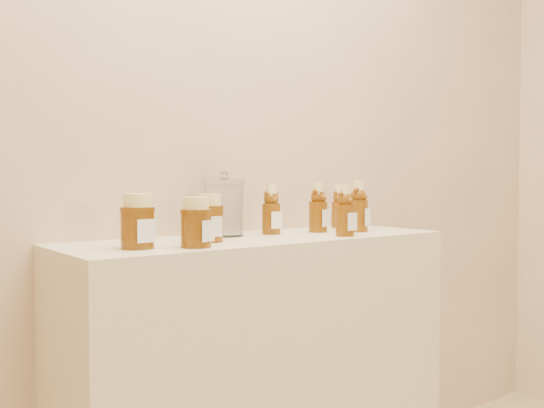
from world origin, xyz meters
TOP-DOWN VIEW (x-y plane):
  - wall_back at (0.00, 1.75)m, footprint 3.50×0.02m
  - display_table at (0.00, 1.55)m, footprint 1.20×0.40m
  - bear_bottle_back_left at (0.09, 1.61)m, footprint 0.06×0.06m
  - bear_bottle_back_mid at (0.26, 1.58)m, footprint 0.08×0.08m
  - bear_bottle_back_right at (0.44, 1.67)m, footprint 0.07×0.07m
  - bear_bottle_front_left at (0.23, 1.42)m, footprint 0.07×0.07m
  - bear_bottle_front_right at (0.37, 1.51)m, footprint 0.09×0.09m
  - honey_jar_left at (-0.42, 1.50)m, footprint 0.10×0.10m
  - honey_jar_back at (-0.19, 1.53)m, footprint 0.10×0.10m
  - honey_jar_front at (-0.29, 1.43)m, footprint 0.10×0.10m
  - glass_canister at (-0.06, 1.65)m, footprint 0.16×0.16m

SIDE VIEW (x-z plane):
  - display_table at x=0.00m, z-range 0.00..0.90m
  - honey_jar_front at x=-0.29m, z-range 0.90..1.03m
  - honey_jar_back at x=-0.19m, z-range 0.90..1.03m
  - honey_jar_left at x=-0.42m, z-range 0.90..1.04m
  - bear_bottle_back_right at x=0.44m, z-range 0.90..1.07m
  - bear_bottle_front_left at x=0.23m, z-range 0.90..1.08m
  - bear_bottle_back_left at x=0.09m, z-range 0.90..1.08m
  - bear_bottle_back_mid at x=0.26m, z-range 0.90..1.09m
  - glass_canister at x=-0.06m, z-range 0.90..1.09m
  - bear_bottle_front_right at x=0.37m, z-range 0.90..1.09m
  - wall_back at x=0.00m, z-range 0.00..2.70m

